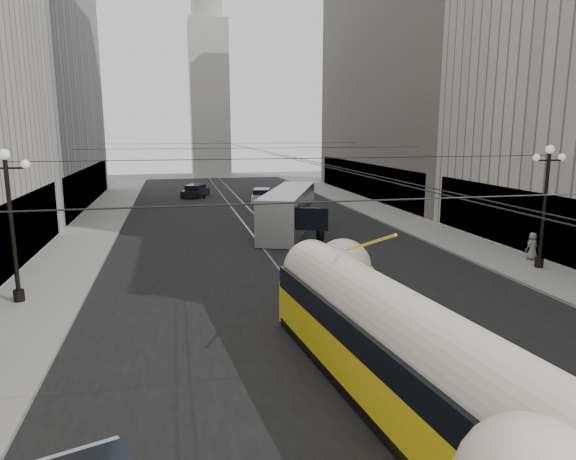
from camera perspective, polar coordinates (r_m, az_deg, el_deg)
name	(u,v)px	position (r m, az deg, el deg)	size (l,w,h in m)	color
road	(258,229)	(38.34, -3.30, 0.11)	(20.00, 85.00, 0.02)	black
sidewalk_left	(96,226)	(41.73, -20.60, 0.41)	(4.00, 72.00, 0.15)	gray
sidewalk_right	(389,215)	(45.05, 11.19, 1.65)	(4.00, 72.00, 0.15)	gray
rail_left	(248,229)	(38.23, -4.41, 0.06)	(0.12, 85.00, 0.04)	gray
rail_right	(268,229)	(38.47, -2.20, 0.15)	(0.12, 85.00, 0.04)	gray
building_left_far	(9,50)	(54.95, -28.54, 17.12)	(12.60, 28.60, 28.60)	#999999
building_right_far	(420,43)	(59.43, 14.40, 19.46)	(12.60, 32.60, 32.60)	#514C47
distant_tower	(209,81)	(85.23, -8.80, 16.09)	(6.00, 6.00, 31.36)	#B2AFA8
lamppost_left_mid	(11,217)	(23.87, -28.43, 1.24)	(1.86, 0.44, 6.37)	black
lamppost_right_mid	(545,200)	(29.54, 26.67, 3.04)	(1.86, 0.44, 6.37)	black
catenary	(261,150)	(36.70, -2.97, 8.87)	(25.00, 72.00, 0.23)	black
streetcar	(393,347)	(14.24, 11.63, -12.63)	(3.67, 14.89, 3.25)	yellow
city_bus	(289,209)	(37.19, 0.08, 2.38)	(6.64, 12.39, 3.03)	#A7A9AC
sedan_white_far	(262,196)	(52.67, -2.93, 3.78)	(2.81, 4.68, 1.38)	silver
sedan_dark_far	(196,191)	(57.67, -10.23, 4.25)	(3.40, 4.70, 1.37)	black
pedestrian_sidewalk_right	(532,246)	(31.57, 25.51, -1.63)	(0.75, 0.46, 1.54)	gray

